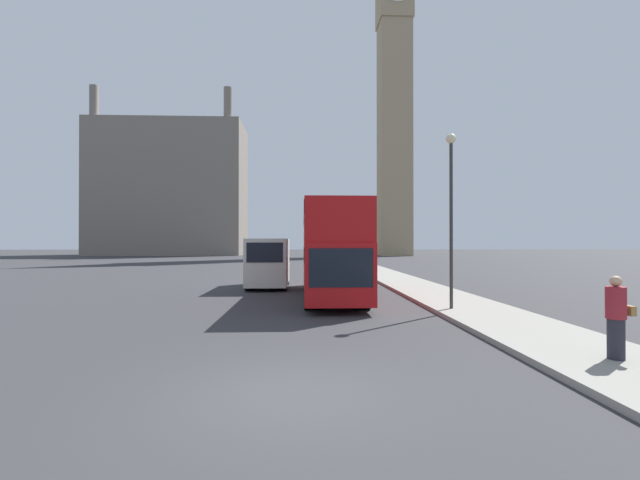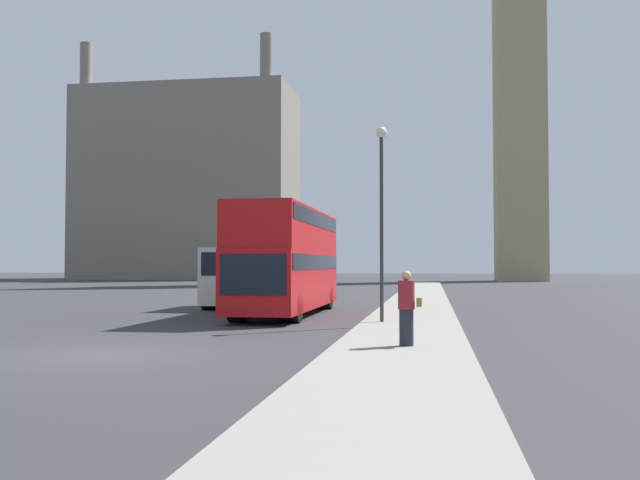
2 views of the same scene
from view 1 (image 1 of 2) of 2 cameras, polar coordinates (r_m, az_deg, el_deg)
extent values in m
plane|color=#333335|center=(7.56, -4.69, -19.91)|extent=(300.00, 300.00, 0.00)
cube|color=tan|center=(86.51, 9.89, 13.05)|extent=(5.91, 5.91, 45.14)
cube|color=slate|center=(93.72, -19.31, 6.31)|extent=(29.96, 13.59, 26.73)
cylinder|color=slate|center=(96.25, -27.92, 16.07)|extent=(1.63, 1.63, 5.88)
cylinder|color=slate|center=(88.74, -12.18, 17.46)|extent=(1.63, 1.63, 5.88)
cube|color=#B71114|center=(20.02, 1.42, -3.56)|extent=(2.48, 11.00, 2.22)
cube|color=#B71114|center=(20.00, 1.41, 1.94)|extent=(2.48, 10.78, 1.63)
cube|color=black|center=(19.99, 1.42, -1.61)|extent=(2.52, 10.56, 0.55)
cube|color=black|center=(20.02, 1.41, 3.20)|extent=(2.52, 10.34, 0.55)
cube|color=black|center=(14.51, 2.83, -3.73)|extent=(2.19, 0.03, 1.33)
cylinder|color=black|center=(16.22, -0.87, -7.37)|extent=(0.70, 1.10, 1.10)
cylinder|color=black|center=(16.36, 5.45, -7.31)|extent=(0.70, 1.10, 1.10)
cylinder|color=black|center=(23.88, -1.34, -5.11)|extent=(0.70, 1.10, 1.10)
cylinder|color=black|center=(23.98, 2.96, -5.09)|extent=(0.70, 1.10, 1.10)
cube|color=silver|center=(24.32, -6.86, -2.83)|extent=(2.17, 5.04, 2.52)
cube|color=black|center=(21.78, -7.38, -1.66)|extent=(1.84, 0.02, 1.01)
cube|color=black|center=(22.67, -7.18, -1.61)|extent=(2.20, 0.91, 0.81)
cylinder|color=black|center=(22.77, -9.26, -5.74)|extent=(0.54, 0.78, 0.78)
cylinder|color=black|center=(22.63, -5.14, -5.78)|extent=(0.54, 0.78, 0.78)
cylinder|color=black|center=(26.16, -8.34, -5.04)|extent=(0.54, 0.78, 0.78)
cylinder|color=black|center=(26.04, -4.77, -5.07)|extent=(0.54, 0.78, 0.78)
cylinder|color=#23232D|center=(10.80, 34.75, -10.78)|extent=(0.32, 0.32, 0.83)
cylinder|color=maroon|center=(10.69, 34.74, -6.89)|extent=(0.38, 0.38, 0.65)
sphere|color=tan|center=(10.65, 34.73, -4.54)|extent=(0.22, 0.22, 0.22)
cube|color=olive|center=(10.89, 35.96, -7.63)|extent=(0.12, 0.24, 0.20)
cylinder|color=#2D332D|center=(16.19, 17.09, 1.81)|extent=(0.12, 0.12, 5.97)
sphere|color=beige|center=(16.61, 17.07, 12.80)|extent=(0.36, 0.36, 0.36)
camera|label=2|loc=(10.50, 136.07, -2.73)|focal=40.00mm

